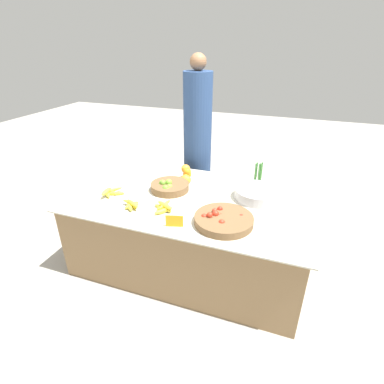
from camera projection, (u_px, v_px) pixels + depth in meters
name	position (u px, v px, depth m)	size (l,w,h in m)	color
ground_plane	(192.00, 259.00, 2.70)	(12.00, 12.00, 0.00)	#A39E93
market_table	(192.00, 230.00, 2.55)	(1.90, 1.13, 0.63)	olive
lime_bowl	(169.00, 187.00, 2.52)	(0.32, 0.32, 0.10)	brown
tomato_basket	(223.00, 220.00, 2.06)	(0.41, 0.41, 0.09)	brown
orange_pile	(186.00, 174.00, 2.68)	(0.12, 0.18, 0.14)	orange
metal_bowl	(257.00, 194.00, 2.38)	(0.36, 0.36, 0.08)	#B7B7BF
price_sign	(174.00, 221.00, 2.02)	(0.12, 0.04, 0.09)	orange
veg_bundle	(259.00, 174.00, 2.59)	(0.06, 0.06, 0.20)	#428438
banana_bunch_front_right	(110.00, 192.00, 2.44)	(0.20, 0.20, 0.06)	yellow
banana_bunch_back_center	(131.00, 205.00, 2.26)	(0.18, 0.15, 0.06)	yellow
banana_bunch_middle_left	(164.00, 208.00, 2.22)	(0.18, 0.21, 0.06)	yellow
vendor_person	(197.00, 146.00, 3.11)	(0.29, 0.29, 1.66)	navy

